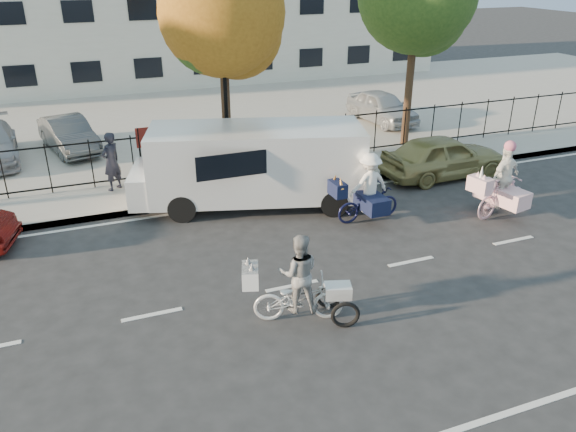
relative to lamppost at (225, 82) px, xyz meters
name	(u,v)px	position (x,y,z in m)	size (l,w,h in m)	color
ground	(292,286)	(-0.50, -6.80, -3.11)	(120.00, 120.00, 0.00)	#333334
road_markings	(292,286)	(-0.50, -6.80, -3.11)	(60.00, 9.52, 0.01)	silver
curb	(229,198)	(-0.50, -1.75, -3.04)	(60.00, 0.10, 0.15)	#A8A399
sidewalk	(220,186)	(-0.50, -0.70, -3.04)	(60.00, 2.20, 0.15)	#A8A399
parking_lot	(168,117)	(-0.50, 8.20, -3.04)	(60.00, 15.60, 0.15)	#A8A399
iron_fence	(210,150)	(-0.50, 0.40, -2.21)	(58.00, 0.06, 1.50)	black
building	(133,25)	(-0.50, 18.20, -0.11)	(34.00, 10.00, 6.00)	silver
lamppost	(225,82)	(0.00, 0.00, 0.00)	(0.36, 0.36, 4.33)	black
street_sign	(151,144)	(-2.35, 0.00, -1.70)	(0.85, 0.06, 1.80)	black
zebra_trike	(299,288)	(-0.82, -7.97, -2.41)	(2.13, 1.30, 1.83)	white
unicorn_bike	(502,189)	(6.16, -5.41, -2.32)	(2.17, 1.54, 2.14)	#EDB4C6
bull_bike	(368,194)	(2.63, -4.36, -2.36)	(2.02, 1.38, 1.88)	black
white_van	(253,164)	(0.08, -2.30, -1.86)	(6.86, 3.70, 2.27)	white
gold_sedan	(443,156)	(6.49, -2.30, -2.42)	(1.65, 4.09, 1.39)	#9E9456
pedestrian	(111,161)	(-3.55, 0.00, -2.08)	(0.64, 0.42, 1.76)	black
lot_car_c	(69,135)	(-4.66, 4.41, -2.36)	(1.27, 3.65, 1.20)	#45494C
lot_car_d	(382,107)	(7.75, 3.84, -2.32)	(1.52, 3.79, 1.29)	#A9AEB1
tree_mid	(226,19)	(0.27, 0.56, 1.72)	(3.77, 3.77, 6.91)	#442D1D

